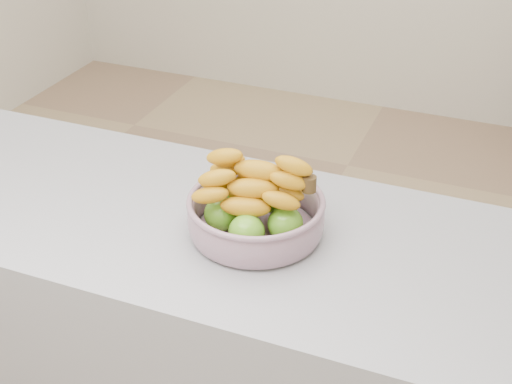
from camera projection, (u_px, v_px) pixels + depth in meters
ground at (256, 317)px, 2.62m from camera, size 4.00×4.00×0.00m
counter at (155, 353)px, 1.83m from camera, size 2.00×0.60×0.90m
fruit_bowl at (256, 211)px, 1.48m from camera, size 0.29×0.29×0.17m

